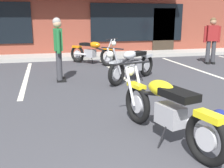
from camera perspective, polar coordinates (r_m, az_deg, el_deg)
The scene contains 10 objects.
ground_plane at distance 4.78m, azimuth -3.74°, elevation -6.55°, with size 80.00×80.00×0.00m, color #3D3D42.
sidewalk_kerb at distance 11.70m, azimuth -10.18°, elevation 5.90°, with size 22.00×1.80×0.14m, color #A8A59E.
brick_storefront_building at distance 15.22m, azimuth -11.50°, elevation 14.14°, with size 17.43×7.19×3.56m.
painted_stall_lines at distance 8.18m, azimuth -8.29°, elevation 2.05°, with size 13.61×4.80×0.01m.
motorcycle_foreground_classic at distance 3.76m, azimuth 11.35°, elevation -5.09°, with size 0.88×2.08×0.98m.
motorcycle_black_cruiser at distance 7.20m, azimuth 4.32°, elevation 4.27°, with size 1.77×1.50×0.98m.
motorcycle_silver_naked at distance 9.81m, azimuth -4.23°, elevation 6.86°, with size 1.55×1.74×0.98m.
person_in_black_shirt at distance 10.51m, azimuth 20.50°, elevation 9.18°, with size 0.61×0.35×1.68m.
person_in_shorts_foreground at distance 7.20m, azimuth -11.38°, elevation 7.96°, with size 0.28×0.60×1.68m.
helmet_on_pavement at distance 4.63m, azimuth 21.88°, elevation -6.55°, with size 0.26×0.26×0.26m.
Camera 1 is at (-0.79, -0.95, 1.67)m, focal length 42.92 mm.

